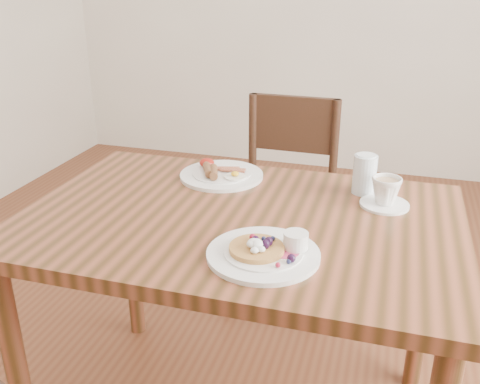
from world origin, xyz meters
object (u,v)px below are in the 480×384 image
at_px(chair_far, 285,193).
at_px(water_glass, 365,174).
at_px(pancake_plate, 266,251).
at_px(teacup_saucer, 386,193).
at_px(dining_table, 240,247).
at_px(breakfast_plate, 220,174).

relative_size(chair_far, water_glass, 7.41).
xyz_separation_m(pancake_plate, teacup_saucer, (0.26, 0.38, 0.03)).
bearing_deg(chair_far, dining_table, 93.37).
bearing_deg(dining_table, water_glass, 39.82).
distance_m(dining_table, water_glass, 0.44).
distance_m(breakfast_plate, water_glass, 0.46).
distance_m(teacup_saucer, water_glass, 0.11).
xyz_separation_m(breakfast_plate, water_glass, (0.46, 0.00, 0.05)).
height_order(dining_table, chair_far, chair_far).
relative_size(dining_table, pancake_plate, 4.44).
bearing_deg(dining_table, teacup_saucer, 25.47).
bearing_deg(water_glass, dining_table, -140.18).
xyz_separation_m(dining_table, chair_far, (-0.03, 0.78, -0.16)).
distance_m(dining_table, teacup_saucer, 0.44).
bearing_deg(breakfast_plate, chair_far, 78.09).
distance_m(pancake_plate, teacup_saucer, 0.46).
distance_m(pancake_plate, water_glass, 0.50).
distance_m(chair_far, teacup_saucer, 0.79).
bearing_deg(breakfast_plate, teacup_saucer, -8.55).
bearing_deg(water_glass, pancake_plate, -112.40).
xyz_separation_m(dining_table, water_glass, (0.31, 0.26, 0.16)).
distance_m(chair_far, pancake_plate, 1.03).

